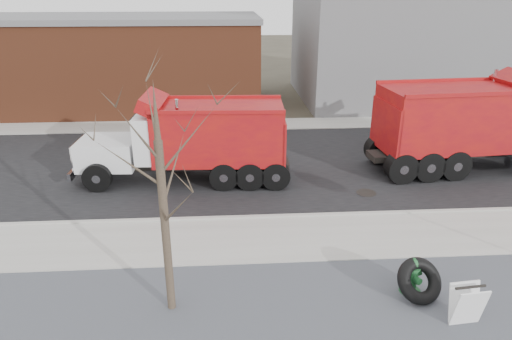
{
  "coord_description": "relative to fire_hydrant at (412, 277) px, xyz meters",
  "views": [
    {
      "loc": [
        -1.84,
        -11.14,
        6.78
      ],
      "look_at": [
        -0.97,
        2.19,
        1.4
      ],
      "focal_mm": 32.0,
      "sensor_mm": 36.0,
      "label": 1
    }
  ],
  "objects": [
    {
      "name": "road",
      "position": [
        -2.41,
        8.69,
        -0.42
      ],
      "size": [
        60.0,
        9.4,
        0.02
      ],
      "primitive_type": "cube",
      "color": "black",
      "rests_on": "ground"
    },
    {
      "name": "dump_truck_red_a",
      "position": [
        5.53,
        7.77,
        1.46
      ],
      "size": [
        9.35,
        3.22,
        3.72
      ],
      "rotation": [
        0.0,
        0.0,
        0.08
      ],
      "color": "black",
      "rests_on": "ground"
    },
    {
      "name": "curb",
      "position": [
        -2.41,
        3.94,
        -0.38
      ],
      "size": [
        60.0,
        0.15,
        0.11
      ],
      "primitive_type": "cube",
      "color": "#9E9B93",
      "rests_on": "ground"
    },
    {
      "name": "building_grey",
      "position": [
        6.59,
        20.39,
        3.57
      ],
      "size": [
        12.0,
        10.0,
        8.0
      ],
      "color": "slate",
      "rests_on": "ground"
    },
    {
      "name": "dump_truck_red_b",
      "position": [
        -5.51,
        7.2,
        1.24
      ],
      "size": [
        7.79,
        2.55,
        3.28
      ],
      "rotation": [
        0.0,
        0.0,
        3.1
      ],
      "color": "black",
      "rests_on": "ground"
    },
    {
      "name": "far_sidewalk",
      "position": [
        -2.41,
        14.39,
        -0.4
      ],
      "size": [
        60.0,
        2.0,
        0.06
      ],
      "primitive_type": "cube",
      "color": "#9E9B93",
      "rests_on": "ground"
    },
    {
      "name": "fire_hydrant",
      "position": [
        0.0,
        0.0,
        0.0
      ],
      "size": [
        0.53,
        0.52,
        0.94
      ],
      "rotation": [
        0.0,
        0.0,
        0.36
      ],
      "color": "#245E2E",
      "rests_on": "ground"
    },
    {
      "name": "ground",
      "position": [
        -2.41,
        2.39,
        -0.43
      ],
      "size": [
        120.0,
        120.0,
        0.0
      ],
      "primitive_type": "plane",
      "color": "#383328",
      "rests_on": "ground"
    },
    {
      "name": "truck_tire",
      "position": [
        0.08,
        -0.22,
        0.05
      ],
      "size": [
        1.29,
        1.19,
        1.02
      ],
      "color": "black",
      "rests_on": "ground"
    },
    {
      "name": "building_brick",
      "position": [
        -12.41,
        19.39,
        2.22
      ],
      "size": [
        20.2,
        8.2,
        5.3
      ],
      "color": "brown",
      "rests_on": "ground"
    },
    {
      "name": "gravel_verge",
      "position": [
        -2.41,
        -1.11,
        -0.42
      ],
      "size": [
        60.0,
        5.0,
        0.03
      ],
      "primitive_type": "cube",
      "color": "slate",
      "rests_on": "ground"
    },
    {
      "name": "sidewalk",
      "position": [
        -2.41,
        2.64,
        -0.4
      ],
      "size": [
        60.0,
        2.5,
        0.06
      ],
      "primitive_type": "cube",
      "color": "#9E9B93",
      "rests_on": "ground"
    },
    {
      "name": "bare_tree",
      "position": [
        -5.61,
        -0.21,
        2.86
      ],
      "size": [
        3.2,
        3.2,
        5.2
      ],
      "color": "#382D23",
      "rests_on": "ground"
    },
    {
      "name": "sandwich_board",
      "position": [
        0.73,
        -1.16,
        0.08
      ],
      "size": [
        0.73,
        0.5,
        0.96
      ],
      "rotation": [
        0.0,
        0.0,
        0.09
      ],
      "color": "white",
      "rests_on": "ground"
    }
  ]
}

